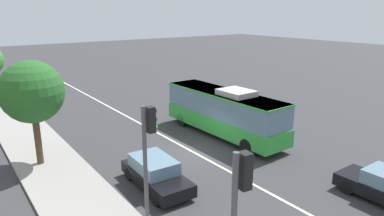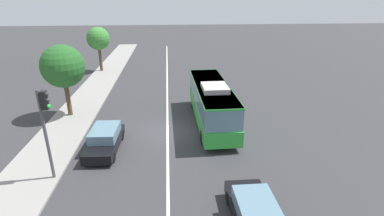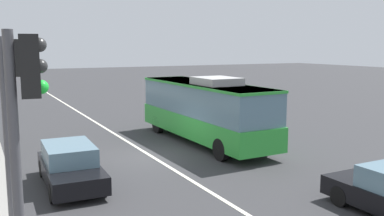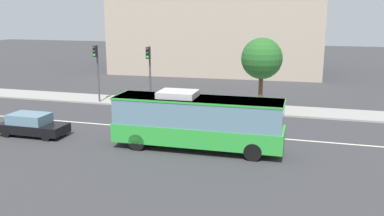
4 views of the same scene
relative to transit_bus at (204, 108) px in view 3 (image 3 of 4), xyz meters
name	(u,v)px [view 3 (image 3 of 4)]	position (x,y,z in m)	size (l,w,h in m)	color
ground_plane	(151,156)	(-1.30, 3.48, -1.81)	(160.00, 160.00, 0.00)	#333335
lane_centre_line	(151,156)	(-1.30, 3.48, -1.80)	(76.00, 0.16, 0.01)	silver
transit_bus	(204,108)	(0.00, 0.00, 0.00)	(10.04, 2.66, 3.46)	green
sedan_black	(70,165)	(-3.64, 7.54, -1.09)	(4.57, 1.97, 1.46)	black
traffic_light_near_corner	(11,100)	(-6.81, 9.59, 1.75)	(0.33, 0.62, 5.20)	#47474C
traffic_light_mid_block	(25,137)	(-11.80, 9.77, 1.75)	(0.35, 0.62, 5.20)	#47474C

